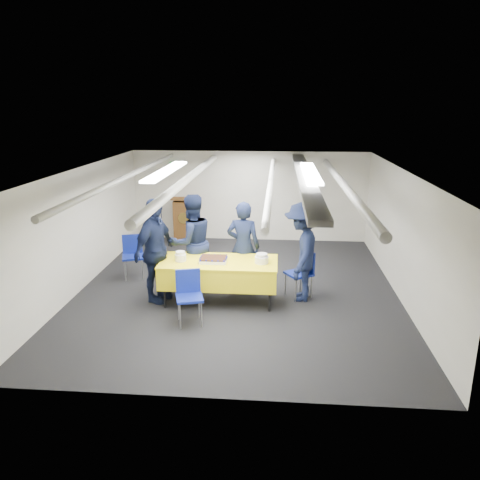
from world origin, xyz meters
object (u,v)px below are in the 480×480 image
at_px(sailor_b, 192,242).
at_px(sailor_c, 155,251).
at_px(serving_table, 219,272).
at_px(sheet_cake, 213,259).
at_px(podium, 186,219).
at_px(chair_near, 189,291).
at_px(chair_left, 133,252).
at_px(sailor_a, 243,247).
at_px(chair_right, 303,269).
at_px(sailor_d, 302,252).

xyz_separation_m(sailor_b, sailor_c, (-0.54, -0.64, 0.02)).
relative_size(serving_table, sheet_cake, 4.25).
height_order(podium, chair_near, podium).
distance_m(chair_left, sailor_c, 1.46).
xyz_separation_m(chair_near, sailor_a, (0.78, 1.42, 0.33)).
bearing_deg(chair_near, sailor_a, 61.40).
distance_m(sheet_cake, chair_right, 1.67).
xyz_separation_m(podium, chair_right, (2.82, -3.26, -0.08)).
xyz_separation_m(podium, sailor_b, (0.72, -3.03, 0.31)).
relative_size(podium, chair_near, 1.44).
bearing_deg(sailor_c, sailor_d, -64.33).
xyz_separation_m(chair_right, chair_left, (-3.42, 0.75, 0.00)).
height_order(podium, chair_left, podium).
bearing_deg(chair_left, sailor_d, -14.66).
distance_m(sheet_cake, sailor_b, 0.83).
bearing_deg(sheet_cake, sailor_d, 10.22).
bearing_deg(podium, sailor_b, -76.61).
bearing_deg(sailor_a, sheet_cake, 60.62).
bearing_deg(podium, serving_table, -70.08).
relative_size(chair_left, sailor_c, 0.46).
height_order(podium, sailor_b, sailor_b).
relative_size(sheet_cake, chair_left, 0.56).
xyz_separation_m(chair_near, sailor_b, (-0.21, 1.45, 0.39)).
bearing_deg(sailor_b, chair_right, 139.38).
bearing_deg(sheet_cake, sailor_c, 179.70).
distance_m(podium, sailor_c, 3.70).
distance_m(chair_left, sailor_a, 2.40).
relative_size(sheet_cake, chair_near, 0.56).
distance_m(sailor_c, sailor_d, 2.62).
relative_size(chair_right, sailor_a, 0.50).
relative_size(serving_table, sailor_a, 1.19).
bearing_deg(sailor_b, sailor_d, 135.48).
height_order(sailor_a, sailor_d, sailor_d).
bearing_deg(chair_near, sheet_cake, 69.65).
distance_m(sailor_a, sailor_d, 1.13).
xyz_separation_m(sheet_cake, chair_near, (-0.30, -0.80, -0.28)).
bearing_deg(sailor_b, sheet_cake, 93.51).
distance_m(serving_table, podium, 3.87).
height_order(podium, chair_right, podium).
height_order(sheet_cake, podium, podium).
bearing_deg(chair_near, sailor_b, 98.21).
distance_m(chair_near, sailor_c, 1.17).
distance_m(chair_right, sailor_d, 0.40).
bearing_deg(serving_table, chair_near, -114.70).
xyz_separation_m(serving_table, sailor_d, (1.47, 0.24, 0.34)).
height_order(sailor_a, sailor_c, sailor_c).
bearing_deg(chair_near, podium, 101.74).
distance_m(podium, sailor_d, 4.41).
bearing_deg(chair_left, podium, 76.47).
height_order(serving_table, chair_right, chair_right).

